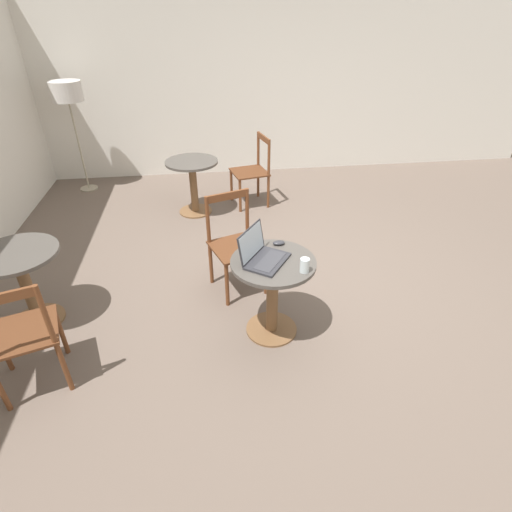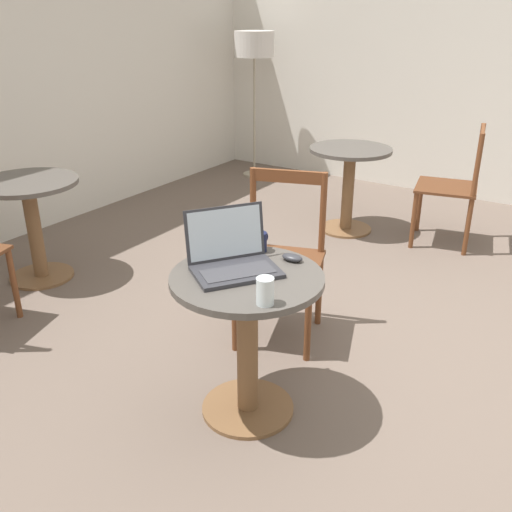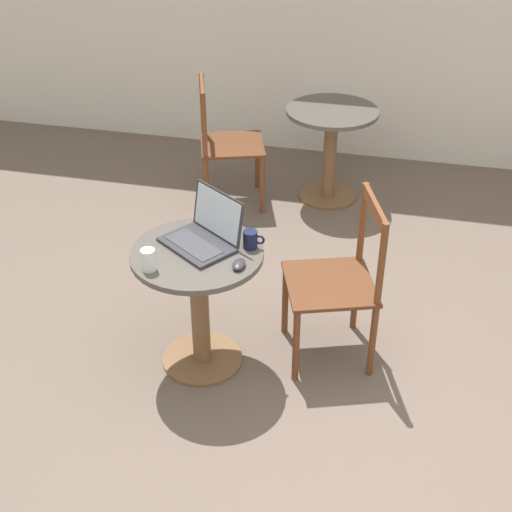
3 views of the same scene
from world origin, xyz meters
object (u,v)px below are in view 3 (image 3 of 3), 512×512
(cafe_table_near, at_px, (199,287))
(mouse, at_px, (239,264))
(cafe_table_far, at_px, (331,138))
(mug, at_px, (251,239))
(laptop, at_px, (204,234))
(drinking_glass, at_px, (148,260))
(chair_far_left, at_px, (226,144))
(chair_near_right, at_px, (338,282))

(cafe_table_near, xyz_separation_m, mouse, (0.24, -0.09, 0.23))
(cafe_table_far, distance_m, mug, 1.94)
(cafe_table_far, bearing_deg, mug, -94.27)
(mouse, bearing_deg, cafe_table_far, 85.70)
(laptop, distance_m, mug, 0.24)
(mouse, relative_size, drinking_glass, 0.91)
(drinking_glass, bearing_deg, cafe_table_far, 75.66)
(chair_far_left, xyz_separation_m, mug, (0.59, -1.68, 0.28))
(chair_near_right, relative_size, laptop, 2.04)
(chair_near_right, height_order, mouse, chair_near_right)
(cafe_table_near, height_order, mouse, mouse)
(laptop, bearing_deg, chair_far_left, 101.65)
(laptop, bearing_deg, drinking_glass, -123.28)
(cafe_table_far, bearing_deg, cafe_table_near, -101.06)
(cafe_table_far, height_order, mouse, mouse)
(cafe_table_near, xyz_separation_m, mug, (0.25, 0.10, 0.26))
(mouse, bearing_deg, drinking_glass, -164.23)
(laptop, xyz_separation_m, mug, (0.24, 0.02, -0.01))
(mouse, relative_size, mug, 0.91)
(cafe_table_near, xyz_separation_m, cafe_table_far, (0.39, 2.02, 0.00))
(mouse, distance_m, drinking_glass, 0.43)
(cafe_table_far, distance_m, chair_near_right, 1.80)
(chair_near_right, xyz_separation_m, drinking_glass, (-0.86, -0.44, 0.29))
(laptop, relative_size, drinking_glass, 4.16)
(mouse, height_order, drinking_glass, drinking_glass)
(cafe_table_far, xyz_separation_m, drinking_glass, (-0.57, -2.22, 0.27))
(mug, height_order, drinking_glass, drinking_glass)
(cafe_table_far, distance_m, chair_far_left, 0.77)
(cafe_table_near, relative_size, chair_near_right, 0.76)
(chair_far_left, bearing_deg, chair_near_right, -56.47)
(mug, bearing_deg, chair_far_left, 109.27)
(drinking_glass, bearing_deg, laptop, 56.72)
(cafe_table_near, relative_size, drinking_glass, 6.42)
(chair_near_right, distance_m, drinking_glass, 1.01)
(chair_far_left, height_order, mouse, chair_far_left)
(chair_far_left, height_order, laptop, laptop)
(cafe_table_near, distance_m, chair_far_left, 1.81)
(cafe_table_near, xyz_separation_m, laptop, (0.01, 0.08, 0.27))
(cafe_table_far, relative_size, chair_far_left, 0.76)
(cafe_table_near, bearing_deg, chair_far_left, 100.71)
(laptop, bearing_deg, cafe_table_near, -99.27)
(chair_near_right, distance_m, chair_far_left, 1.85)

